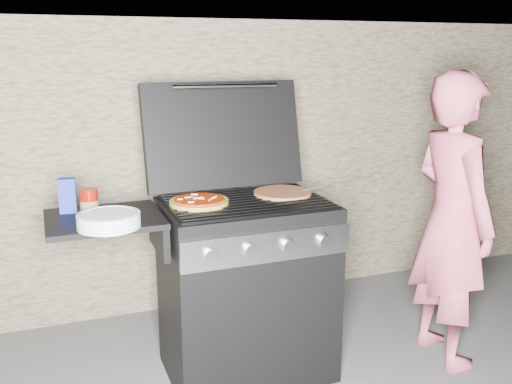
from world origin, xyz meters
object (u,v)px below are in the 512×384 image
object	(u,v)px
gas_grill	(198,296)
person	(452,221)
sauce_jar	(89,202)
pizza_topped	(199,201)

from	to	relation	value
gas_grill	person	size ratio (longest dim) A/B	0.88
person	gas_grill	bearing A→B (deg)	82.33
gas_grill	sauce_jar	world-z (taller)	sauce_jar
sauce_jar	person	distance (m)	1.80
gas_grill	person	world-z (taller)	person
pizza_topped	person	xyz separation A→B (m)	(1.27, -0.25, -0.16)
sauce_jar	person	size ratio (longest dim) A/B	0.08
sauce_jar	person	world-z (taller)	person
gas_grill	pizza_topped	size ratio (longest dim) A/B	4.80
pizza_topped	person	world-z (taller)	person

